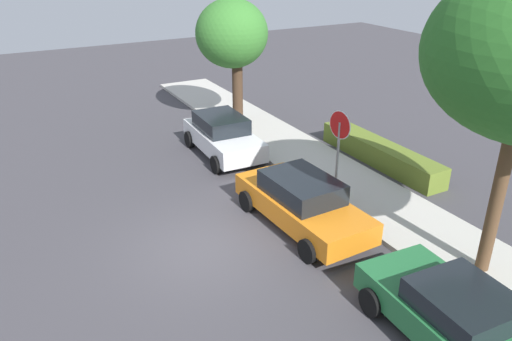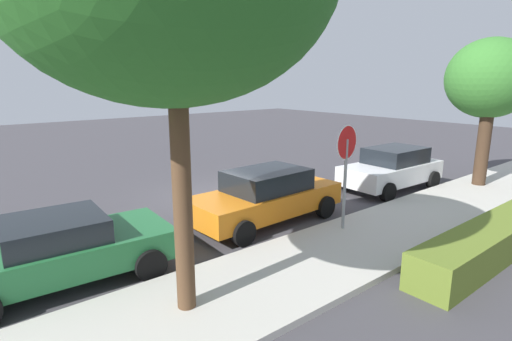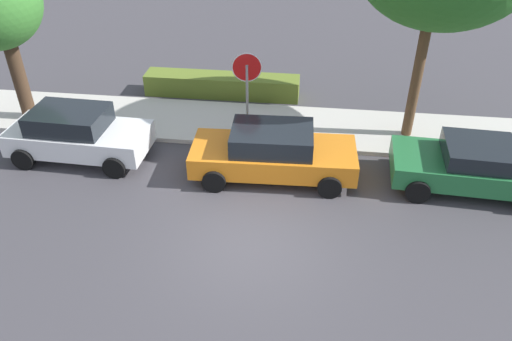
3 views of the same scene
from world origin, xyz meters
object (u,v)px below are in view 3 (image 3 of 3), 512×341
(stop_sign, at_px, (247,81))
(parked_car_orange, at_px, (273,152))
(parked_car_white, at_px, (77,134))
(parked_car_green, at_px, (473,165))

(stop_sign, relative_size, parked_car_orange, 0.62)
(parked_car_white, height_order, parked_car_green, parked_car_white)
(parked_car_orange, bearing_deg, parked_car_white, 177.24)
(parked_car_green, bearing_deg, parked_car_orange, -178.88)
(stop_sign, xyz_separation_m, parked_car_green, (6.32, -1.83, -1.28))
(stop_sign, height_order, parked_car_orange, stop_sign)
(parked_car_white, xyz_separation_m, parked_car_green, (11.09, -0.17, -0.08))
(parked_car_green, bearing_deg, stop_sign, 163.88)
(parked_car_orange, distance_m, parked_car_green, 5.34)
(parked_car_orange, distance_m, parked_car_white, 5.77)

